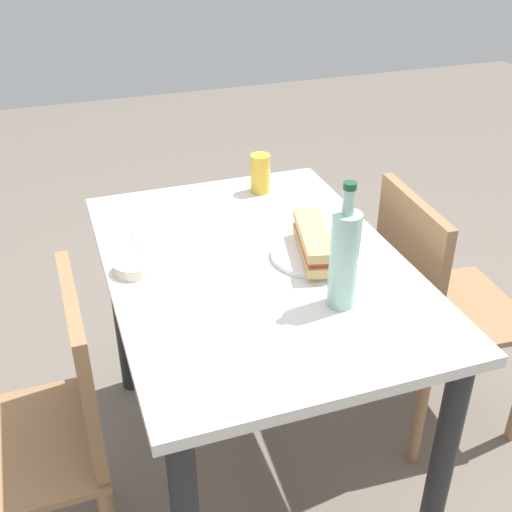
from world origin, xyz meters
name	(u,v)px	position (x,y,z in m)	size (l,w,h in m)	color
ground_plane	(256,458)	(0.00, 0.00, 0.00)	(8.00, 8.00, 0.00)	#6B6056
dining_table	(256,301)	(0.00, 0.00, 0.62)	(1.07, 0.76, 0.74)	silver
chair_far	(432,301)	(0.00, 0.58, 0.48)	(0.42, 0.42, 0.84)	#936B47
chair_near	(49,426)	(0.15, -0.58, 0.48)	(0.41, 0.41, 0.84)	#936B47
plate_near	(312,255)	(0.02, 0.15, 0.75)	(0.22, 0.22, 0.01)	white
baguette_sandwich_near	(313,241)	(0.02, 0.15, 0.79)	(0.27, 0.13, 0.07)	tan
knife_near	(329,248)	(0.02, 0.20, 0.76)	(0.18, 0.01, 0.01)	silver
water_bottle	(344,258)	(0.24, 0.13, 0.87)	(0.07, 0.07, 0.31)	#99C6B7
beer_glass	(260,173)	(-0.41, 0.16, 0.80)	(0.06, 0.06, 0.12)	gold
olive_bowl	(134,266)	(-0.06, -0.31, 0.76)	(0.11, 0.11, 0.03)	silver
paper_napkin	(158,235)	(-0.23, -0.21, 0.74)	(0.14, 0.14, 0.00)	white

